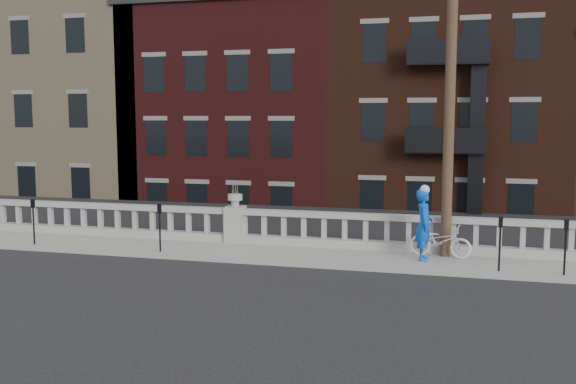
# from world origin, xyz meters

# --- Properties ---
(ground) EXTENTS (120.00, 120.00, 0.00)m
(ground) POSITION_xyz_m (0.00, 0.00, 0.00)
(ground) COLOR black
(ground) RESTS_ON ground
(sidewalk) EXTENTS (32.00, 2.20, 0.15)m
(sidewalk) POSITION_xyz_m (0.00, 3.00, 0.07)
(sidewalk) COLOR gray
(sidewalk) RESTS_ON ground
(balustrade) EXTENTS (28.00, 0.34, 1.03)m
(balustrade) POSITION_xyz_m (0.00, 3.95, 0.64)
(balustrade) COLOR gray
(balustrade) RESTS_ON sidewalk
(planter_pedestal) EXTENTS (0.55, 0.55, 1.76)m
(planter_pedestal) POSITION_xyz_m (0.00, 3.95, 0.83)
(planter_pedestal) COLOR gray
(planter_pedestal) RESTS_ON sidewalk
(lower_level) EXTENTS (80.00, 44.00, 20.80)m
(lower_level) POSITION_xyz_m (0.56, 23.04, 2.63)
(lower_level) COLOR #605E59
(lower_level) RESTS_ON ground
(utility_pole) EXTENTS (1.60, 0.28, 10.00)m
(utility_pole) POSITION_xyz_m (6.20, 3.60, 5.24)
(utility_pole) COLOR #422D1E
(utility_pole) RESTS_ON sidewalk
(parking_meter_a) EXTENTS (0.10, 0.09, 1.36)m
(parking_meter_a) POSITION_xyz_m (-5.72, 2.15, 1.00)
(parking_meter_a) COLOR black
(parking_meter_a) RESTS_ON sidewalk
(parking_meter_b) EXTENTS (0.10, 0.09, 1.36)m
(parking_meter_b) POSITION_xyz_m (-1.62, 2.15, 1.00)
(parking_meter_b) COLOR black
(parking_meter_b) RESTS_ON sidewalk
(parking_meter_c) EXTENTS (0.10, 0.09, 1.36)m
(parking_meter_c) POSITION_xyz_m (7.51, 2.15, 1.00)
(parking_meter_c) COLOR black
(parking_meter_c) RESTS_ON sidewalk
(parking_meter_d) EXTENTS (0.10, 0.09, 1.36)m
(parking_meter_d) POSITION_xyz_m (9.01, 2.15, 1.00)
(parking_meter_d) COLOR black
(parking_meter_d) RESTS_ON sidewalk
(bicycle) EXTENTS (1.75, 0.89, 0.88)m
(bicycle) POSITION_xyz_m (6.06, 3.44, 0.59)
(bicycle) COLOR white
(bicycle) RESTS_ON sidewalk
(cyclist) EXTENTS (0.49, 0.71, 1.90)m
(cyclist) POSITION_xyz_m (5.63, 2.96, 1.10)
(cyclist) COLOR blue
(cyclist) RESTS_ON sidewalk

